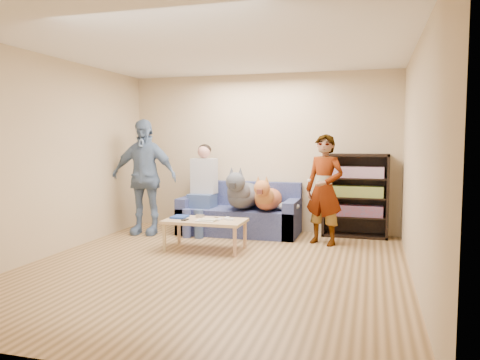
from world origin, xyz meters
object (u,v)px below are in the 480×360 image
(notebook_blue, at_px, (180,217))
(coffee_table, at_px, (205,223))
(person_seated, at_px, (202,186))
(dog_gray, at_px, (243,194))
(person_standing_left, at_px, (144,177))
(sofa, at_px, (240,216))
(person_standing_right, at_px, (324,190))
(camera_silver, at_px, (200,216))
(bookshelf, at_px, (355,194))
(dog_tan, at_px, (267,198))

(notebook_blue, height_order, coffee_table, notebook_blue)
(person_seated, relative_size, dog_gray, 1.15)
(person_standing_left, height_order, sofa, person_standing_left)
(person_standing_right, height_order, sofa, person_standing_right)
(person_standing_right, height_order, person_seated, person_standing_right)
(camera_silver, relative_size, bookshelf, 0.08)
(dog_gray, relative_size, bookshelf, 0.99)
(person_standing_left, xyz_separation_m, bookshelf, (3.28, 0.70, -0.24))
(sofa, xyz_separation_m, bookshelf, (1.80, 0.23, 0.40))
(person_seated, bearing_deg, coffee_table, -67.59)
(notebook_blue, xyz_separation_m, bookshelf, (2.35, 1.42, 0.25))
(person_standing_right, distance_m, notebook_blue, 2.11)
(camera_silver, bearing_deg, dog_tan, 48.86)
(person_standing_left, relative_size, coffee_table, 1.67)
(person_seated, bearing_deg, person_standing_left, -158.92)
(sofa, relative_size, dog_gray, 1.48)
(notebook_blue, bearing_deg, bookshelf, 31.02)
(person_seated, bearing_deg, sofa, 11.73)
(person_standing_right, xyz_separation_m, dog_tan, (-0.89, 0.21, -0.17))
(person_seated, bearing_deg, dog_gray, -5.44)
(coffee_table, bearing_deg, camera_silver, 135.00)
(person_seated, height_order, coffee_table, person_seated)
(dog_tan, bearing_deg, person_standing_right, -13.15)
(dog_gray, bearing_deg, person_seated, 174.56)
(notebook_blue, height_order, camera_silver, camera_silver)
(notebook_blue, distance_m, person_seated, 1.11)
(bookshelf, bearing_deg, person_seated, -171.49)
(bookshelf, bearing_deg, camera_silver, -147.03)
(person_standing_left, bearing_deg, person_standing_right, -3.95)
(coffee_table, distance_m, bookshelf, 2.46)
(coffee_table, bearing_deg, person_standing_left, 149.84)
(notebook_blue, distance_m, camera_silver, 0.29)
(person_seated, distance_m, bookshelf, 2.44)
(coffee_table, bearing_deg, notebook_blue, 172.87)
(sofa, distance_m, bookshelf, 1.86)
(person_standing_left, xyz_separation_m, notebook_blue, (0.93, -0.72, -0.49))
(dog_tan, bearing_deg, person_seated, 174.78)
(person_seated, bearing_deg, person_standing_right, -8.80)
(person_standing_right, xyz_separation_m, dog_gray, (-1.30, 0.24, -0.13))
(notebook_blue, relative_size, dog_gray, 0.20)
(person_standing_right, bearing_deg, sofa, -174.28)
(sofa, relative_size, bookshelf, 1.46)
(notebook_blue, distance_m, coffee_table, 0.41)
(person_standing_right, bearing_deg, person_standing_left, -156.33)
(person_standing_right, xyz_separation_m, person_seated, (-2.00, 0.31, -0.03))
(notebook_blue, distance_m, sofa, 1.31)
(person_seated, xyz_separation_m, dog_gray, (0.70, -0.07, -0.10))
(camera_silver, bearing_deg, bookshelf, 32.97)
(camera_silver, bearing_deg, person_standing_right, 22.13)
(coffee_table, xyz_separation_m, bookshelf, (1.95, 1.47, 0.31))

